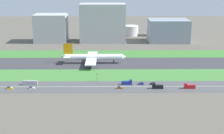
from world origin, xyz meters
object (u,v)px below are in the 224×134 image
Objects in this scene: traffic_light at (97,77)px; terminal_building at (51,28)px; truck_1 at (157,87)px; car_2 at (141,83)px; bus_0 at (30,83)px; truck_2 at (189,86)px; car_1 at (120,88)px; fuel_tank_west at (131,31)px; truck_0 at (127,83)px; hangar_building at (103,23)px; car_4 at (32,88)px; office_tower at (168,30)px; car_3 at (153,83)px; fuel_tank_centre at (153,30)px; car_0 at (10,88)px; airliner at (92,57)px.

terminal_building reaches higher than traffic_light.
truck_1 is 15.25m from car_2.
bus_0 is at bearing -180.00° from car_2.
car_1 is at bearing -0.00° from truck_2.
fuel_tank_west reaches higher than truck_1.
truck_0 is 184.82m from hangar_building.
fuel_tank_west reaches higher than car_4.
office_tower is at bearing -125.44° from car_4.
truck_1 is 223.19m from terminal_building.
car_4 is 96.27m from truck_1.
car_2 is (-9.41, 0.00, 0.00)m from car_3.
fuel_tank_centre is at bearing 0.00° from fuel_tank_west.
fuel_tank_west is at bearing 135.67° from office_tower.
car_3 is 97.60m from bus_0.
car_0 is at bearing -174.38° from car_2.
fuel_tank_centre reaches higher than traffic_light.
car_4 is at bearing -117.49° from fuel_tank_centre.
terminal_building is 147.08m from fuel_tank_centre.
car_3 is at bearing -78.28° from truck_1.
car_2 is at bearing -79.51° from hangar_building.
bus_0 is at bearing -4.60° from truck_2.
car_2 is (17.42, 10.00, 0.00)m from car_1.
terminal_building is 67.78m from hangar_building.
traffic_light is (-44.71, 7.99, 3.37)m from car_3.
car_0 is 0.52× the size of truck_2.
truck_1 is 238.64m from fuel_tank_centre.
hangar_building is at bearing 180.00° from office_tower.
truck_2 reaches higher than car_1.
fuel_tank_west is (90.59, 237.00, 6.26)m from car_4.
truck_1 reaches higher than car_4.
car_0 is (-59.24, -78.00, -5.31)m from airliner.
fuel_tank_west reaches higher than car_3.
fuel_tank_centre is at bearing -96.52° from truck_1.
terminal_building reaches higher than car_4.
bus_0 is 76.95m from truck_0.
car_0 is at bearing -173.68° from truck_0.
fuel_tank_centre reaches higher than car_1.
car_1 is 0.52× the size of truck_2.
car_4 is at bearing -118.56° from airliner.
car_0 is at bearing -143.24° from bus_0.
fuel_tank_west is at bearing -95.60° from car_1.
fuel_tank_centre is (2.45, 237.00, 6.71)m from truck_2.
car_4 is 120.89m from truck_2.
airliner is at bearing 114.57° from truck_0.
hangar_building is 2.86× the size of fuel_tank_centre.
terminal_building is at bearing 110.73° from traffic_light.
truck_0 is 0.16× the size of office_tower.
truck_2 is at bearing -94.70° from office_tower.
truck_2 reaches higher than car_2.
car_1 is 20.08m from car_2.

